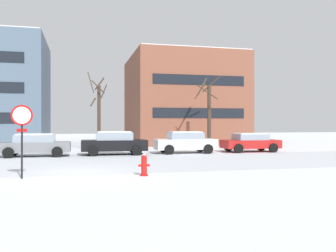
{
  "coord_description": "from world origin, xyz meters",
  "views": [
    {
      "loc": [
        0.07,
        -15.44,
        2.0
      ],
      "look_at": [
        5.02,
        4.96,
        1.87
      ],
      "focal_mm": 39.0,
      "sensor_mm": 36.0,
      "label": 1
    }
  ],
  "objects_px": {
    "parked_car_gray": "(35,145)",
    "parked_car_white": "(185,142)",
    "stop_sign": "(22,127)",
    "parked_car_black": "(114,143)",
    "fire_hydrant": "(144,165)",
    "parked_car_red": "(250,142)"
  },
  "relations": [
    {
      "from": "parked_car_white",
      "to": "parked_car_gray",
      "type": "bearing_deg",
      "value": -178.48
    },
    {
      "from": "parked_car_gray",
      "to": "fire_hydrant",
      "type": "bearing_deg",
      "value": -62.62
    },
    {
      "from": "parked_car_gray",
      "to": "parked_car_white",
      "type": "xyz_separation_m",
      "value": [
        9.66,
        0.26,
        0.04
      ]
    },
    {
      "from": "stop_sign",
      "to": "parked_car_gray",
      "type": "height_order",
      "value": "stop_sign"
    },
    {
      "from": "parked_car_gray",
      "to": "parked_car_black",
      "type": "relative_size",
      "value": 1.0
    },
    {
      "from": "parked_car_white",
      "to": "parked_car_red",
      "type": "xyz_separation_m",
      "value": [
        4.83,
        0.0,
        -0.06
      ]
    },
    {
      "from": "parked_car_gray",
      "to": "parked_car_black",
      "type": "distance_m",
      "value": 4.83
    },
    {
      "from": "parked_car_black",
      "to": "parked_car_white",
      "type": "relative_size",
      "value": 1.01
    },
    {
      "from": "parked_car_gray",
      "to": "parked_car_white",
      "type": "distance_m",
      "value": 9.66
    },
    {
      "from": "parked_car_black",
      "to": "parked_car_red",
      "type": "xyz_separation_m",
      "value": [
        9.66,
        0.13,
        -0.07
      ]
    },
    {
      "from": "fire_hydrant",
      "to": "parked_car_white",
      "type": "relative_size",
      "value": 0.21
    },
    {
      "from": "parked_car_black",
      "to": "parked_car_red",
      "type": "distance_m",
      "value": 9.66
    },
    {
      "from": "parked_car_white",
      "to": "stop_sign",
      "type": "bearing_deg",
      "value": -133.06
    },
    {
      "from": "stop_sign",
      "to": "parked_car_gray",
      "type": "relative_size",
      "value": 0.64
    },
    {
      "from": "fire_hydrant",
      "to": "parked_car_black",
      "type": "relative_size",
      "value": 0.2
    },
    {
      "from": "parked_car_white",
      "to": "parked_car_red",
      "type": "bearing_deg",
      "value": 0.01
    },
    {
      "from": "parked_car_white",
      "to": "parked_car_red",
      "type": "distance_m",
      "value": 4.83
    },
    {
      "from": "parked_car_black",
      "to": "parked_car_gray",
      "type": "bearing_deg",
      "value": -178.43
    },
    {
      "from": "stop_sign",
      "to": "parked_car_gray",
      "type": "xyz_separation_m",
      "value": [
        -0.61,
        9.43,
        -1.17
      ]
    },
    {
      "from": "fire_hydrant",
      "to": "parked_car_white",
      "type": "bearing_deg",
      "value": 65.39
    },
    {
      "from": "parked_car_white",
      "to": "parked_car_red",
      "type": "relative_size",
      "value": 1.03
    },
    {
      "from": "fire_hydrant",
      "to": "parked_car_white",
      "type": "distance_m",
      "value": 11.04
    }
  ]
}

